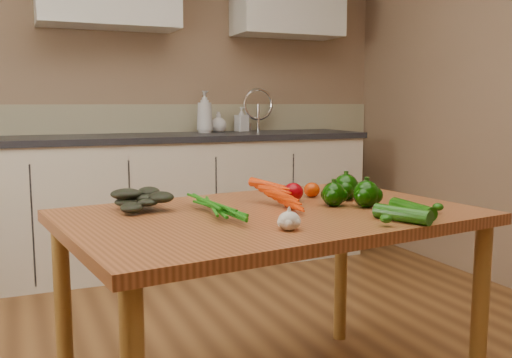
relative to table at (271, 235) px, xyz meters
The scene contains 17 objects.
room 0.60m from the table, behind, with size 4.04×5.04×2.64m.
counter_run 2.02m from the table, 86.54° to the left, with size 2.84×0.64×1.14m.
table is the anchor object (origin of this frame).
soap_bottle_a 2.16m from the table, 78.09° to the left, with size 0.11×0.11×0.29m, color silver.
soap_bottle_b 2.34m from the table, 70.86° to the left, with size 0.08×0.08×0.18m, color silver.
soap_bottle_c 2.23m from the table, 75.30° to the left, with size 0.11×0.11×0.15m, color silver.
carrot_bunch 0.13m from the table, 112.01° to the left, with size 0.26×0.20×0.07m, color #EC3B05, non-canonical shape.
leafy_greens 0.46m from the table, 153.20° to the left, with size 0.20×0.18×0.10m, color black, non-canonical shape.
garlic_bulb 0.31m from the table, 104.09° to the right, with size 0.07×0.07×0.06m, color beige.
pepper_a 0.28m from the table, ahead, with size 0.09×0.09×0.09m, color #0A3102.
pepper_b 0.41m from the table, 16.56° to the left, with size 0.10×0.10×0.10m, color #0A3102.
pepper_c 0.38m from the table, ahead, with size 0.10×0.10×0.10m, color #0A3102.
tomato_a 0.25m from the table, 43.33° to the left, with size 0.08×0.08×0.07m, color #8B0209.
tomato_b 0.37m from the table, 37.59° to the left, with size 0.06×0.06×0.06m, color #B93104.
tomato_c 0.47m from the table, 23.60° to the left, with size 0.08×0.08×0.07m, color #B93104.
zucchini_a 0.48m from the table, 32.07° to the right, with size 0.05×0.05×0.21m, color #0F4207.
zucchini_b 0.46m from the table, 45.95° to the right, with size 0.05×0.05×0.19m, color #0F4207.
Camera 1 is at (-0.72, -1.57, 1.11)m, focal length 40.00 mm.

